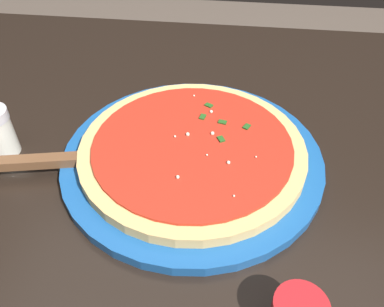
% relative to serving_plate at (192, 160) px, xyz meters
% --- Properties ---
extents(restaurant_table, '(1.10, 0.93, 0.73)m').
position_rel_serving_plate_xyz_m(restaurant_table, '(0.01, 0.00, -0.13)').
color(restaurant_table, black).
rests_on(restaurant_table, ground_plane).
extents(serving_plate, '(0.37, 0.37, 0.02)m').
position_rel_serving_plate_xyz_m(serving_plate, '(0.00, 0.00, 0.00)').
color(serving_plate, '#195199').
rests_on(serving_plate, restaurant_table).
extents(pizza, '(0.32, 0.32, 0.02)m').
position_rel_serving_plate_xyz_m(pizza, '(0.00, 0.00, 0.02)').
color(pizza, '#DBB26B').
rests_on(pizza, serving_plate).
extents(pizza_server, '(0.22, 0.09, 0.01)m').
position_rel_serving_plate_xyz_m(pizza_server, '(-0.17, -0.04, 0.01)').
color(pizza_server, silver).
rests_on(pizza_server, serving_plate).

